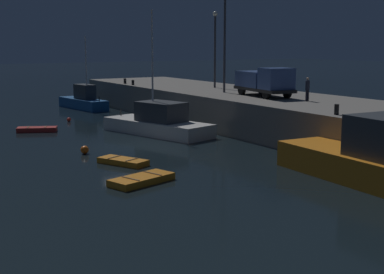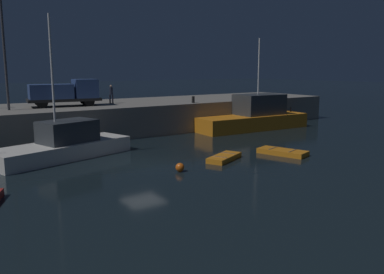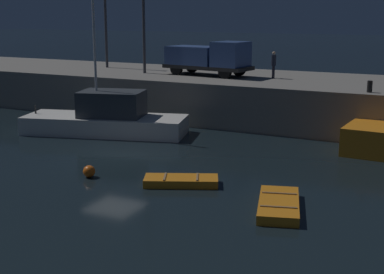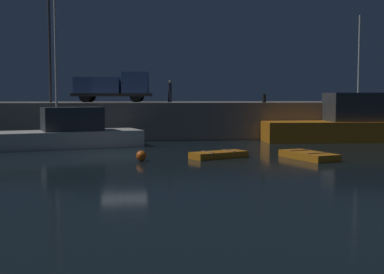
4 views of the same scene
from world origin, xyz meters
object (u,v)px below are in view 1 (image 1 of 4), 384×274
at_px(dinghy_orange_near, 142,180).
at_px(bollard_central, 125,81).
at_px(dockworker, 307,88).
at_px(bollard_east, 337,109).
at_px(lamp_post_west, 215,43).
at_px(fishing_boat_white, 84,101).
at_px(lamp_post_east, 225,32).
at_px(mooring_buoy_mid, 85,150).
at_px(dinghy_red_small, 123,161).
at_px(utility_truck, 265,81).
at_px(fishing_trawler_red, 158,122).
at_px(rowboat_white_mid, 37,129).
at_px(bollard_west, 133,82).
at_px(mooring_buoy_near, 69,120).

bearing_deg(dinghy_orange_near, bollard_central, 157.11).
xyz_separation_m(dinghy_orange_near, dockworker, (-5.77, 16.27, 3.54)).
bearing_deg(bollard_east, lamp_post_west, 166.37).
bearing_deg(fishing_boat_white, lamp_post_east, 21.42).
xyz_separation_m(dinghy_orange_near, mooring_buoy_mid, (-8.52, 0.16, 0.09)).
bearing_deg(bollard_central, dockworker, 10.01).
xyz_separation_m(dinghy_red_small, utility_truck, (-5.70, 14.85, 3.78)).
relative_size(lamp_post_west, bollard_east, 11.39).
bearing_deg(fishing_boat_white, utility_truck, 18.56).
relative_size(fishing_trawler_red, bollard_east, 15.79).
bearing_deg(dockworker, lamp_post_west, 175.43).
height_order(rowboat_white_mid, lamp_post_west, lamp_post_west).
height_order(fishing_boat_white, rowboat_white_mid, fishing_boat_white).
distance_m(fishing_trawler_red, bollard_east, 14.78).
distance_m(bollard_west, bollard_central, 2.06).
distance_m(dinghy_orange_near, lamp_post_east, 22.65).
distance_m(lamp_post_east, bollard_central, 15.09).
height_order(fishing_trawler_red, bollard_east, fishing_trawler_red).
distance_m(lamp_post_west, dockworker, 14.33).
distance_m(fishing_boat_white, mooring_buoy_mid, 24.69).
bearing_deg(bollard_central, utility_truck, 11.05).
distance_m(rowboat_white_mid, bollard_west, 14.70).
bearing_deg(rowboat_white_mid, fishing_trawler_red, 52.02).
relative_size(mooring_buoy_near, bollard_central, 0.68).
bearing_deg(bollard_west, lamp_post_west, 36.35).
height_order(dinghy_red_small, lamp_post_west, lamp_post_west).
relative_size(mooring_buoy_mid, bollard_east, 0.84).
bearing_deg(fishing_boat_white, bollard_west, 35.74).
relative_size(fishing_boat_white, bollard_east, 12.31).
xyz_separation_m(fishing_trawler_red, dockworker, (7.16, 8.53, 2.81)).
bearing_deg(utility_truck, bollard_west, -167.45).
distance_m(fishing_trawler_red, lamp_post_east, 10.40).
xyz_separation_m(rowboat_white_mid, dockworker, (13.16, 16.22, 3.53)).
relative_size(dinghy_red_small, utility_truck, 0.51).
bearing_deg(mooring_buoy_near, lamp_post_east, 53.52).
bearing_deg(bollard_central, lamp_post_east, 12.18).
distance_m(mooring_buoy_mid, bollard_west, 22.03).
height_order(dinghy_red_small, utility_truck, utility_truck).
bearing_deg(bollard_central, fishing_boat_white, -128.43).
bearing_deg(mooring_buoy_mid, lamp_post_east, 113.04).
distance_m(utility_truck, bollard_east, 11.69).
height_order(utility_truck, bollard_east, utility_truck).
height_order(fishing_boat_white, dinghy_orange_near, fishing_boat_white).
height_order(dockworker, bollard_central, dockworker).
xyz_separation_m(fishing_boat_white, mooring_buoy_near, (8.57, -4.54, -0.70)).
bearing_deg(dockworker, dinghy_red_small, -85.22).
bearing_deg(mooring_buoy_mid, dinghy_orange_near, -1.07).
height_order(dinghy_orange_near, lamp_post_east, lamp_post_east).
relative_size(dinghy_red_small, mooring_buoy_mid, 6.18).
distance_m(fishing_boat_white, bollard_east, 32.94).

